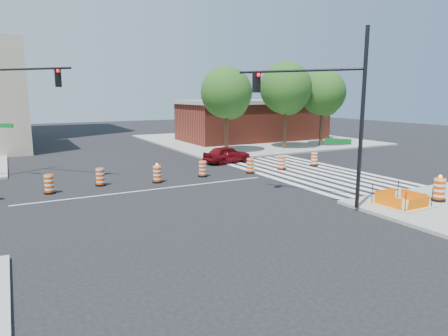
{
  "coord_description": "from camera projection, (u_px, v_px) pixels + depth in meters",
  "views": [
    {
      "loc": [
        -6.66,
        -20.81,
        5.16
      ],
      "look_at": [
        3.07,
        -2.77,
        1.4
      ],
      "focal_mm": 32.0,
      "sensor_mm": 36.0,
      "label": 1
    }
  ],
  "objects": [
    {
      "name": "pit_drum",
      "position": [
        439.0,
        190.0,
        19.04
      ],
      "size": [
        0.65,
        0.65,
        1.28
      ],
      "color": "black",
      "rests_on": "ground"
    },
    {
      "name": "excavation_pit",
      "position": [
        401.0,
        203.0,
        18.42
      ],
      "size": [
        2.2,
        2.2,
        0.9
      ],
      "color": "tan",
      "rests_on": "ground"
    },
    {
      "name": "median_drum_3",
      "position": [
        100.0,
        178.0,
        22.95
      ],
      "size": [
        0.6,
        0.6,
        1.02
      ],
      "color": "black",
      "rests_on": "ground"
    },
    {
      "name": "median_drum_6",
      "position": [
        250.0,
        166.0,
        26.63
      ],
      "size": [
        0.6,
        0.6,
        1.02
      ],
      "color": "black",
      "rests_on": "ground"
    },
    {
      "name": "median_drum_7",
      "position": [
        282.0,
        163.0,
        27.87
      ],
      "size": [
        0.6,
        0.6,
        1.02
      ],
      "color": "black",
      "rests_on": "ground"
    },
    {
      "name": "barricade",
      "position": [
        436.0,
        185.0,
        20.12
      ],
      "size": [
        0.82,
        0.33,
        1.01
      ],
      "rotation": [
        0.0,
        0.0,
        0.34
      ],
      "color": "#E33F04",
      "rests_on": "ground"
    },
    {
      "name": "median_drum_4",
      "position": [
        157.0,
        175.0,
        23.77
      ],
      "size": [
        0.6,
        0.6,
        1.18
      ],
      "color": "black",
      "rests_on": "ground"
    },
    {
      "name": "signal_pole_nw",
      "position": [
        11.0,
        95.0,
        24.11
      ],
      "size": [
        4.38,
        4.79,
        8.39
      ],
      "rotation": [
        0.0,
        0.0,
        -0.83
      ],
      "color": "black",
      "rests_on": "ground"
    },
    {
      "name": "red_coupe",
      "position": [
        227.0,
        154.0,
        30.69
      ],
      "size": [
        4.02,
        2.06,
        1.31
      ],
      "primitive_type": "imported",
      "rotation": [
        0.0,
        0.0,
        1.71
      ],
      "color": "#61080D",
      "rests_on": "ground"
    },
    {
      "name": "signal_pole_se",
      "position": [
        325.0,
        102.0,
        17.98
      ],
      "size": [
        3.41,
        5.04,
        7.88
      ],
      "rotation": [
        0.0,
        0.0,
        2.16
      ],
      "color": "black",
      "rests_on": "ground"
    },
    {
      "name": "ground",
      "position": [
        152.0,
        190.0,
        22.06
      ],
      "size": [
        120.0,
        120.0,
        0.0
      ],
      "primitive_type": "plane",
      "color": "black",
      "rests_on": "ground"
    },
    {
      "name": "tree_north_c",
      "position": [
        227.0,
        96.0,
        34.69
      ],
      "size": [
        4.47,
        4.47,
        7.6
      ],
      "color": "#382314",
      "rests_on": "ground"
    },
    {
      "name": "median_drum_2",
      "position": [
        49.0,
        185.0,
        21.11
      ],
      "size": [
        0.6,
        0.6,
        1.02
      ],
      "color": "black",
      "rests_on": "ground"
    },
    {
      "name": "tree_north_e",
      "position": [
        323.0,
        95.0,
        39.45
      ],
      "size": [
        4.49,
        4.49,
        7.64
      ],
      "color": "#382314",
      "rests_on": "ground"
    },
    {
      "name": "brick_storefront",
      "position": [
        253.0,
        120.0,
        45.62
      ],
      "size": [
        16.5,
        8.5,
        4.6
      ],
      "color": "maroon",
      "rests_on": "ground"
    },
    {
      "name": "median_drum_8",
      "position": [
        314.0,
        159.0,
        29.39
      ],
      "size": [
        0.6,
        0.6,
        1.02
      ],
      "color": "black",
      "rests_on": "ground"
    },
    {
      "name": "crosswalk_east",
      "position": [
        307.0,
        172.0,
        27.17
      ],
      "size": [
        6.75,
        13.5,
        0.01
      ],
      "color": "silver",
      "rests_on": "ground"
    },
    {
      "name": "sidewalk_ne",
      "position": [
        253.0,
        140.0,
        46.03
      ],
      "size": [
        22.0,
        22.0,
        0.15
      ],
      "primitive_type": "cube",
      "color": "gray",
      "rests_on": "ground"
    },
    {
      "name": "tree_north_d",
      "position": [
        286.0,
        91.0,
        37.3
      ],
      "size": [
        4.83,
        4.83,
        8.22
      ],
      "color": "#382314",
      "rests_on": "ground"
    },
    {
      "name": "lane_centerline",
      "position": [
        152.0,
        190.0,
        22.06
      ],
      "size": [
        14.0,
        0.12,
        0.01
      ],
      "primitive_type": "cube",
      "color": "silver",
      "rests_on": "ground"
    },
    {
      "name": "median_drum_5",
      "position": [
        203.0,
        169.0,
        25.5
      ],
      "size": [
        0.6,
        0.6,
        1.02
      ],
      "color": "black",
      "rests_on": "ground"
    }
  ]
}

